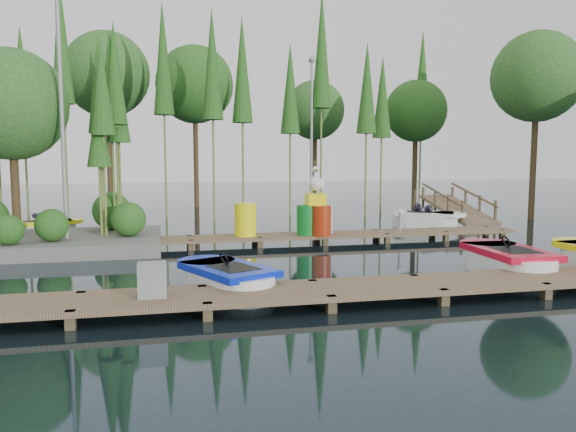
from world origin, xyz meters
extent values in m
plane|color=#1C2C34|center=(0.00, 0.00, 0.00)|extent=(90.00, 90.00, 0.00)
cube|color=brown|center=(0.00, -4.50, 0.25)|extent=(18.00, 1.50, 0.10)
cube|color=#4D3F2A|center=(-4.30, -5.13, 0.05)|extent=(0.16, 0.16, 0.50)
cube|color=#4D3F2A|center=(-4.30, -3.87, 0.05)|extent=(0.16, 0.16, 0.50)
cube|color=#4D3F2A|center=(-2.15, -5.13, 0.05)|extent=(0.16, 0.16, 0.50)
cube|color=#4D3F2A|center=(-2.15, -3.87, 0.05)|extent=(0.16, 0.16, 0.50)
cube|color=#4D3F2A|center=(0.00, -5.13, 0.05)|extent=(0.16, 0.16, 0.50)
cube|color=#4D3F2A|center=(0.00, -3.87, 0.05)|extent=(0.16, 0.16, 0.50)
cube|color=#4D3F2A|center=(2.15, -5.13, 0.05)|extent=(0.16, 0.16, 0.50)
cube|color=#4D3F2A|center=(2.15, -3.87, 0.05)|extent=(0.16, 0.16, 0.50)
cube|color=#4D3F2A|center=(4.30, -5.13, 0.05)|extent=(0.16, 0.16, 0.50)
cube|color=#4D3F2A|center=(4.30, -3.87, 0.05)|extent=(0.16, 0.16, 0.50)
cube|color=brown|center=(1.00, 2.50, 0.25)|extent=(15.00, 1.20, 0.10)
cube|color=#4D3F2A|center=(-6.10, 2.02, 0.05)|extent=(0.16, 0.16, 0.50)
cube|color=#4D3F2A|center=(-6.10, 2.98, 0.05)|extent=(0.16, 0.16, 0.50)
cube|color=#4D3F2A|center=(-4.07, 2.02, 0.05)|extent=(0.16, 0.16, 0.50)
cube|color=#4D3F2A|center=(-4.07, 2.98, 0.05)|extent=(0.16, 0.16, 0.50)
cube|color=#4D3F2A|center=(-2.04, 2.02, 0.05)|extent=(0.16, 0.16, 0.50)
cube|color=#4D3F2A|center=(-2.04, 2.98, 0.05)|extent=(0.16, 0.16, 0.50)
cube|color=#4D3F2A|center=(-0.01, 2.02, 0.05)|extent=(0.16, 0.16, 0.50)
cube|color=#4D3F2A|center=(-0.01, 2.98, 0.05)|extent=(0.16, 0.16, 0.50)
cube|color=#4D3F2A|center=(2.01, 2.02, 0.05)|extent=(0.16, 0.16, 0.50)
cube|color=#4D3F2A|center=(2.01, 2.98, 0.05)|extent=(0.16, 0.16, 0.50)
cube|color=#4D3F2A|center=(4.04, 2.02, 0.05)|extent=(0.16, 0.16, 0.50)
cube|color=#4D3F2A|center=(4.04, 2.98, 0.05)|extent=(0.16, 0.16, 0.50)
cube|color=#4D3F2A|center=(6.07, 2.02, 0.05)|extent=(0.16, 0.16, 0.50)
cube|color=#4D3F2A|center=(6.07, 2.98, 0.05)|extent=(0.16, 0.16, 0.50)
cube|color=#4D3F2A|center=(8.10, 2.02, 0.05)|extent=(0.16, 0.16, 0.50)
cube|color=#4D3F2A|center=(8.10, 2.98, 0.05)|extent=(0.16, 0.16, 0.50)
cube|color=slate|center=(-6.00, 3.00, 0.18)|extent=(6.20, 4.20, 0.42)
sphere|color=#2B621F|center=(-5.80, 2.00, 0.84)|extent=(0.90, 0.90, 0.90)
sphere|color=#2B621F|center=(-4.40, 4.20, 0.99)|extent=(1.20, 1.20, 1.20)
sphere|color=#2B621F|center=(-6.80, 1.60, 0.79)|extent=(0.80, 0.80, 0.80)
sphere|color=#2B621F|center=(-3.80, 2.60, 0.89)|extent=(1.00, 1.00, 1.00)
cylinder|color=#43321C|center=(-7.00, 3.40, 2.00)|extent=(0.24, 0.24, 3.60)
sphere|color=#346728|center=(-7.00, 3.40, 4.20)|extent=(3.20, 3.20, 3.20)
cylinder|color=olive|center=(-4.25, 3.56, 2.97)|extent=(0.07, 0.07, 5.93)
cone|color=#2B621F|center=(-4.25, 3.56, 5.04)|extent=(0.70, 0.70, 2.97)
cylinder|color=olive|center=(-4.57, 3.40, 2.83)|extent=(0.07, 0.07, 5.66)
cone|color=#2B621F|center=(-4.57, 3.40, 4.81)|extent=(0.70, 0.70, 2.83)
cylinder|color=olive|center=(-4.07, 3.59, 2.61)|extent=(0.07, 0.07, 5.22)
cone|color=#2B621F|center=(-4.07, 3.59, 4.44)|extent=(0.70, 0.70, 2.61)
cylinder|color=olive|center=(-4.44, 2.78, 2.76)|extent=(0.07, 0.07, 5.53)
cone|color=#2B621F|center=(-4.44, 2.78, 4.70)|extent=(0.70, 0.70, 2.76)
cylinder|color=olive|center=(-4.59, 2.90, 2.01)|extent=(0.07, 0.07, 4.01)
cone|color=#2B621F|center=(-4.59, 2.90, 3.41)|extent=(0.70, 0.70, 2.01)
cylinder|color=olive|center=(-4.13, 3.45, 3.05)|extent=(0.07, 0.07, 6.11)
cone|color=#2B621F|center=(-4.13, 3.45, 5.19)|extent=(0.70, 0.70, 3.05)
cylinder|color=#43321C|center=(12.74, 6.90, 3.03)|extent=(0.26, 0.26, 6.06)
sphere|color=#346728|center=(12.74, 6.90, 6.06)|extent=(3.81, 3.81, 3.81)
cylinder|color=#43321C|center=(9.99, 12.65, 2.51)|extent=(0.26, 0.26, 5.02)
sphere|color=#2B621F|center=(9.99, 12.65, 5.02)|extent=(3.16, 3.16, 3.16)
cylinder|color=#43321C|center=(5.74, 16.70, 2.65)|extent=(0.26, 0.26, 5.31)
sphere|color=#346728|center=(5.74, 16.70, 5.31)|extent=(3.34, 3.34, 3.34)
cylinder|color=#43321C|center=(-1.00, 16.03, 3.23)|extent=(0.26, 0.26, 6.46)
sphere|color=#2B621F|center=(-1.00, 16.03, 6.46)|extent=(4.06, 4.06, 4.06)
cylinder|color=#43321C|center=(-5.41, 16.00, 3.43)|extent=(0.26, 0.26, 6.85)
sphere|color=#346728|center=(-5.41, 16.00, 6.85)|extent=(4.31, 4.31, 4.31)
cylinder|color=olive|center=(-8.16, 10.23, 3.74)|extent=(0.09, 0.09, 7.48)
cone|color=#2B621F|center=(-8.16, 10.23, 5.83)|extent=(0.90, 0.90, 4.11)
cylinder|color=olive|center=(-6.71, 10.82, 4.83)|extent=(0.09, 0.09, 9.66)
cone|color=#2B621F|center=(-6.71, 10.82, 7.54)|extent=(0.90, 0.90, 5.31)
cylinder|color=olive|center=(-4.68, 11.83, 3.85)|extent=(0.09, 0.09, 7.69)
cone|color=#2B621F|center=(-4.68, 11.83, 6.00)|extent=(0.90, 0.90, 4.23)
cylinder|color=olive|center=(-2.63, 11.48, 4.49)|extent=(0.09, 0.09, 8.99)
cone|color=#2B621F|center=(-2.63, 11.48, 7.01)|extent=(0.90, 0.90, 4.94)
cylinder|color=olive|center=(-0.63, 9.87, 4.22)|extent=(0.09, 0.09, 8.44)
cone|color=#2B621F|center=(-0.63, 9.87, 6.58)|extent=(0.90, 0.90, 4.64)
cylinder|color=olive|center=(0.65, 10.00, 4.11)|extent=(0.09, 0.09, 8.22)
cone|color=#2B621F|center=(0.65, 10.00, 6.41)|extent=(0.90, 0.90, 4.52)
cylinder|color=olive|center=(2.96, 10.87, 3.70)|extent=(0.09, 0.09, 7.41)
cone|color=#2B621F|center=(2.96, 10.87, 5.78)|extent=(0.90, 0.90, 4.07)
cylinder|color=olive|center=(4.49, 11.10, 4.89)|extent=(0.09, 0.09, 9.77)
cone|color=#2B621F|center=(4.49, 11.10, 7.62)|extent=(0.90, 0.90, 5.38)
cylinder|color=olive|center=(6.24, 9.83, 3.70)|extent=(0.09, 0.09, 7.40)
cone|color=#2B621F|center=(6.24, 9.83, 5.77)|extent=(0.90, 0.90, 4.07)
cylinder|color=olive|center=(7.63, 11.42, 3.57)|extent=(0.09, 0.09, 7.14)
cone|color=#2B621F|center=(7.63, 11.42, 5.57)|extent=(0.90, 0.90, 3.93)
cylinder|color=olive|center=(10.17, 12.43, 4.31)|extent=(0.09, 0.09, 8.61)
cone|color=#2B621F|center=(10.17, 12.43, 6.72)|extent=(0.90, 0.90, 4.74)
cylinder|color=gray|center=(-5.50, 2.50, 3.50)|extent=(0.12, 0.12, 7.00)
cylinder|color=gray|center=(4.00, 11.00, 3.50)|extent=(0.12, 0.12, 7.00)
sphere|color=gray|center=(4.00, 11.00, 7.10)|extent=(0.30, 0.30, 0.30)
cube|color=brown|center=(9.00, 6.50, 0.55)|extent=(1.50, 3.94, 0.95)
cube|color=#4D3F2A|center=(8.30, 4.90, 0.59)|extent=(0.08, 0.08, 0.90)
cube|color=#4D3F2A|center=(8.30, 6.00, 0.70)|extent=(0.08, 0.08, 0.90)
cube|color=#4D3F2A|center=(8.30, 7.10, 0.81)|extent=(0.08, 0.08, 0.90)
cube|color=#4D3F2A|center=(8.30, 8.20, 0.92)|extent=(0.08, 0.08, 0.90)
cube|color=brown|center=(8.30, 6.50, 1.15)|extent=(0.06, 3.54, 0.83)
cube|color=#4D3F2A|center=(9.70, 4.90, 0.59)|extent=(0.08, 0.08, 0.90)
cube|color=#4D3F2A|center=(9.70, 6.00, 0.70)|extent=(0.08, 0.08, 0.90)
cube|color=#4D3F2A|center=(9.70, 7.10, 0.81)|extent=(0.08, 0.08, 0.90)
cube|color=#4D3F2A|center=(9.70, 8.20, 0.92)|extent=(0.08, 0.08, 0.90)
cube|color=brown|center=(9.70, 6.50, 1.15)|extent=(0.06, 3.54, 0.83)
cube|color=white|center=(-1.59, -3.37, 0.20)|extent=(1.57, 1.57, 0.54)
cylinder|color=white|center=(-1.85, -2.83, 0.20)|extent=(1.57, 1.57, 0.54)
cylinder|color=white|center=(-1.34, -3.91, 0.20)|extent=(1.57, 1.57, 0.54)
cube|color=#0720C3|center=(-1.59, -3.37, 0.49)|extent=(1.96, 2.37, 0.14)
cylinder|color=#0720C3|center=(-1.96, -2.58, 0.49)|extent=(1.60, 1.60, 0.14)
cube|color=black|center=(-1.51, -3.55, 0.54)|extent=(1.07, 1.19, 0.06)
torus|color=black|center=(-1.66, -3.23, 0.69)|extent=(0.25, 0.31, 0.26)
cube|color=white|center=(4.92, -3.02, 0.22)|extent=(1.35, 1.36, 0.59)
cylinder|color=white|center=(4.95, -2.37, 0.22)|extent=(1.35, 1.35, 0.59)
cylinder|color=white|center=(4.89, -3.68, 0.22)|extent=(1.35, 1.35, 0.59)
cube|color=#BA0923|center=(4.92, -3.02, 0.54)|extent=(1.42, 2.31, 0.15)
cylinder|color=#BA0923|center=(4.96, -2.07, 0.54)|extent=(1.38, 1.38, 0.15)
cube|color=black|center=(4.91, -3.24, 0.59)|extent=(0.85, 1.10, 0.06)
torus|color=black|center=(4.93, -2.86, 0.76)|extent=(0.17, 0.31, 0.29)
cube|color=white|center=(-6.86, 6.30, 0.18)|extent=(1.35, 1.35, 0.49)
cylinder|color=white|center=(-6.34, 6.46, 0.18)|extent=(1.34, 1.34, 0.49)
cylinder|color=white|center=(-7.37, 6.14, 0.18)|extent=(1.34, 1.34, 0.49)
cube|color=#FFF60D|center=(-6.86, 6.30, 0.45)|extent=(2.11, 1.60, 0.13)
cylinder|color=#FFF60D|center=(-6.11, 6.53, 0.45)|extent=(1.37, 1.37, 0.13)
cube|color=black|center=(-7.03, 6.25, 0.49)|extent=(1.04, 0.90, 0.05)
torus|color=black|center=(-6.73, 6.34, 0.63)|extent=(0.28, 0.20, 0.24)
imported|color=#1E1E2D|center=(-7.07, 6.23, 0.70)|extent=(0.46, 0.39, 0.87)
cube|color=white|center=(7.05, 5.51, 0.21)|extent=(1.69, 1.69, 0.56)
cylinder|color=white|center=(7.59, 5.20, 0.21)|extent=(1.69, 1.69, 0.56)
cylinder|color=white|center=(6.51, 5.82, 0.21)|extent=(1.69, 1.69, 0.56)
cube|color=white|center=(7.05, 5.51, 0.51)|extent=(2.49, 2.17, 0.14)
cylinder|color=white|center=(7.83, 5.05, 0.51)|extent=(1.72, 1.72, 0.14)
cube|color=black|center=(6.87, 5.61, 0.56)|extent=(1.26, 1.17, 0.06)
torus|color=black|center=(7.18, 5.43, 0.72)|extent=(0.32, 0.28, 0.27)
imported|color=#1E1E2D|center=(6.83, 5.64, 0.77)|extent=(0.51, 0.47, 0.92)
imported|color=#1E1E2D|center=(7.32, 5.76, 0.71)|extent=(0.40, 0.36, 0.70)
cube|color=gray|center=(-3.04, -4.50, 0.60)|extent=(0.48, 0.41, 0.59)
cylinder|color=#FFF60D|center=(-0.37, 2.50, 0.80)|extent=(0.67, 0.67, 1.00)
cylinder|color=#0C7322|center=(1.49, 2.30, 0.76)|extent=(0.61, 0.61, 0.92)
cylinder|color=silver|center=(2.11, 2.60, 0.76)|extent=(0.61, 0.61, 0.92)
cylinder|color=#9F250B|center=(1.90, 2.09, 0.76)|extent=(0.61, 0.61, 0.92)
cube|color=#FFF60D|center=(1.80, 2.40, 1.40)|extent=(0.56, 0.56, 0.36)
sphere|color=white|center=(1.80, 2.40, 1.88)|extent=(0.45, 0.45, 0.45)
cylinder|color=white|center=(1.80, 2.40, 2.14)|extent=(0.10, 0.10, 0.31)
sphere|color=white|center=(1.80, 2.40, 2.31)|extent=(0.20, 0.20, 0.20)
cone|color=orange|center=(1.80, 2.20, 2.29)|extent=(0.10, 0.31, 0.10)
cube|color=white|center=(1.80, 2.40, 1.88)|extent=(0.56, 0.06, 0.18)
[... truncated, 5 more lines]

